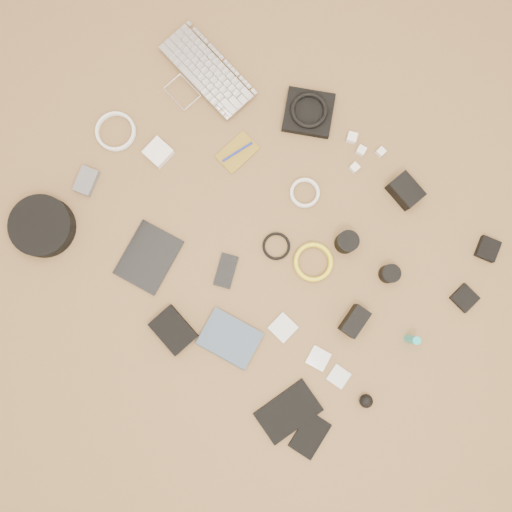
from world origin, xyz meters
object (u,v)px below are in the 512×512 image
Objects in this scene: headphone_case at (42,226)px; paperback at (220,357)px; dslr_camera at (405,191)px; phone at (226,271)px; tablet at (149,257)px; laptop at (197,81)px.

paperback is at bearing -1.31° from headphone_case.
dslr_camera is at bearing 40.35° from headphone_case.
phone is at bearing -105.97° from dslr_camera.
tablet is 1.85× the size of phone.
headphone_case is at bearing 82.61° from paperback.
dslr_camera reaches higher than phone.
laptop is 0.65m from tablet.
tablet is at bearing 18.55° from headphone_case.
headphone_case is at bearing -124.27° from dslr_camera.
laptop is at bearing 79.84° from headphone_case.
laptop reaches higher than paperback.
tablet is 1.00× the size of headphone_case.
laptop is 3.32× the size of dslr_camera.
laptop reaches higher than tablet.
tablet is 1.13× the size of paperback.
tablet is at bearing -115.48° from dslr_camera.
tablet is 0.42m from paperback.
tablet is at bearing -56.87° from laptop.
paperback is at bearing -88.22° from dslr_camera.
headphone_case reaches higher than paperback.
tablet is at bearing 64.91° from paperback.
headphone_case is 1.13× the size of paperback.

